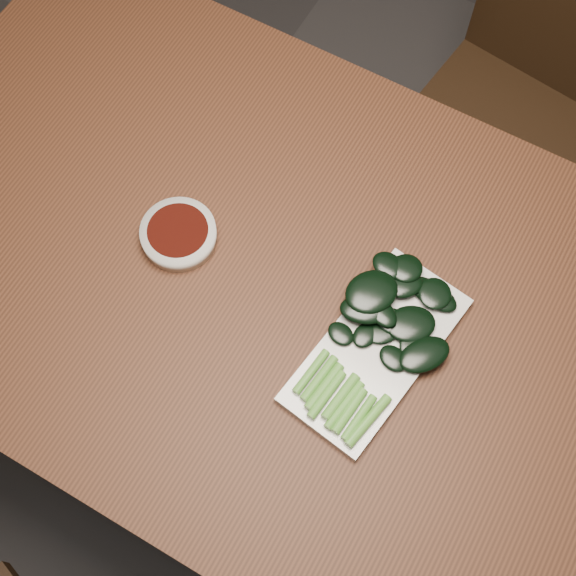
{
  "coord_description": "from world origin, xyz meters",
  "views": [
    {
      "loc": [
        0.2,
        -0.4,
        1.82
      ],
      "look_at": [
        -0.02,
        -0.01,
        0.76
      ],
      "focal_mm": 50.0,
      "sensor_mm": 36.0,
      "label": 1
    }
  ],
  "objects_px": {
    "table": "(302,311)",
    "gai_lan": "(385,329)",
    "chair_far": "(532,112)",
    "serving_plate": "(376,350)",
    "sauce_bowl": "(179,234)"
  },
  "relations": [
    {
      "from": "table",
      "to": "gai_lan",
      "type": "height_order",
      "value": "gai_lan"
    },
    {
      "from": "chair_far",
      "to": "gai_lan",
      "type": "xyz_separation_m",
      "value": [
        -0.03,
        -0.67,
        0.29
      ]
    },
    {
      "from": "table",
      "to": "chair_far",
      "type": "height_order",
      "value": "chair_far"
    },
    {
      "from": "serving_plate",
      "to": "gai_lan",
      "type": "height_order",
      "value": "gai_lan"
    },
    {
      "from": "serving_plate",
      "to": "sauce_bowl",
      "type": "bearing_deg",
      "value": 177.65
    },
    {
      "from": "chair_far",
      "to": "gai_lan",
      "type": "relative_size",
      "value": 3.0
    },
    {
      "from": "chair_far",
      "to": "gai_lan",
      "type": "distance_m",
      "value": 0.73
    },
    {
      "from": "sauce_bowl",
      "to": "gai_lan",
      "type": "height_order",
      "value": "gai_lan"
    },
    {
      "from": "table",
      "to": "sauce_bowl",
      "type": "relative_size",
      "value": 12.51
    },
    {
      "from": "table",
      "to": "sauce_bowl",
      "type": "bearing_deg",
      "value": -175.95
    },
    {
      "from": "chair_far",
      "to": "serving_plate",
      "type": "height_order",
      "value": "chair_far"
    },
    {
      "from": "gai_lan",
      "to": "sauce_bowl",
      "type": "bearing_deg",
      "value": -177.78
    },
    {
      "from": "sauce_bowl",
      "to": "serving_plate",
      "type": "xyz_separation_m",
      "value": [
        0.33,
        -0.01,
        -0.01
      ]
    },
    {
      "from": "serving_plate",
      "to": "gai_lan",
      "type": "bearing_deg",
      "value": 95.2
    },
    {
      "from": "sauce_bowl",
      "to": "serving_plate",
      "type": "distance_m",
      "value": 0.33
    }
  ]
}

